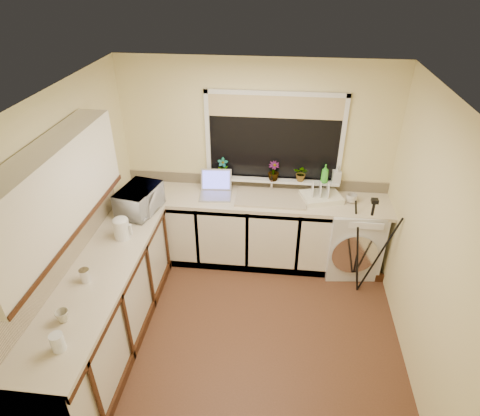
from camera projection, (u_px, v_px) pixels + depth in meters
The scene contains 33 objects.
floor at pixel (243, 328), 4.32m from camera, with size 3.20×3.20×0.00m, color brown.
ceiling at pixel (244, 98), 3.03m from camera, with size 3.20×3.20×0.00m, color white.
wall_back at pixel (256, 162), 4.95m from camera, with size 3.20×3.20×0.00m, color beige.
wall_front at pixel (217, 380), 2.41m from camera, with size 3.20×3.20×0.00m, color beige.
wall_left at pixel (73, 223), 3.83m from camera, with size 3.00×3.00×0.00m, color beige.
wall_right at pixel (428, 245), 3.53m from camera, with size 3.00×3.00×0.00m, color beige.
base_cabinet_back at pixel (227, 229), 5.14m from camera, with size 2.55×0.60×0.86m, color silver.
base_cabinet_left at pixel (106, 310), 3.96m from camera, with size 0.54×2.40×0.86m, color silver.
worktop_back at pixel (254, 199), 4.87m from camera, with size 3.20×0.60×0.04m, color beige.
worktop_left at pixel (98, 274), 3.73m from camera, with size 0.60×2.40×0.04m, color beige.
upper_cabinet at pixel (50, 194), 3.13m from camera, with size 0.28×1.90×0.70m, color silver.
splashback_left at pixel (62, 251), 3.63m from camera, with size 0.02×2.40×0.45m, color beige.
splashback_back at pixel (256, 181), 5.07m from camera, with size 3.20×0.02×0.14m, color beige.
window_glass at pixel (274, 138), 4.74m from camera, with size 1.50×0.02×1.00m, color black.
window_blind at pixel (275, 107), 4.52m from camera, with size 1.50×0.02×0.25m, color tan.
windowsill at pixel (272, 180), 4.97m from camera, with size 1.60×0.14×0.03m, color white.
sink at pixel (271, 198), 4.84m from camera, with size 0.82×0.46×0.03m, color tan.
faucet at pixel (272, 183), 4.93m from camera, with size 0.03×0.03×0.24m, color silver.
washing_machine at pixel (351, 237), 4.97m from camera, with size 0.63×0.61×0.89m, color silver.
laptop at pixel (216, 188), 4.91m from camera, with size 0.40×0.39×0.27m.
kettle at pixel (122, 229), 4.12m from camera, with size 0.16×0.16×0.21m, color white.
dish_rack at pixel (321, 197), 4.81m from camera, with size 0.44×0.33×0.07m, color white.
tripod at pixel (365, 248), 4.50m from camera, with size 0.62×0.62×1.23m, color black, non-canonical shape.
glass_jug at pixel (58, 342), 2.96m from camera, with size 0.10×0.10×0.14m, color white.
steel_jar at pixel (85, 275), 3.59m from camera, with size 0.09×0.09×0.12m, color silver.
microwave at pixel (139, 200), 4.53m from camera, with size 0.53×0.36×0.29m, color white.
plant_a at pixel (223, 168), 4.93m from camera, with size 0.13×0.09×0.25m, color #999999.
plant_c at pixel (274, 171), 4.87m from camera, with size 0.13×0.13×0.23m, color #999999.
plant_d at pixel (302, 173), 4.86m from camera, with size 0.18×0.15×0.20m, color #999999.
soap_bottle_green at pixel (325, 174), 4.82m from camera, with size 0.09×0.09×0.23m, color green.
soap_bottle_clear at pixel (337, 174), 4.83m from camera, with size 0.10×0.10×0.21m, color #999999.
cup_back at pixel (351, 198), 4.75m from camera, with size 0.13×0.13×0.10m, color beige.
cup_left at pixel (63, 316), 3.20m from camera, with size 0.11×0.11×0.10m, color beige.
Camera 1 is at (0.30, -2.99, 3.35)m, focal length 30.70 mm.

